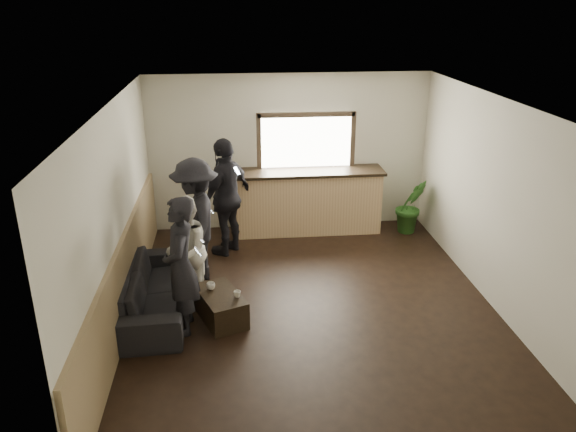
{
  "coord_description": "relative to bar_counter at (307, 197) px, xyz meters",
  "views": [
    {
      "loc": [
        -1.01,
        -6.75,
        4.01
      ],
      "look_at": [
        -0.28,
        0.4,
        1.2
      ],
      "focal_mm": 35.0,
      "sensor_mm": 36.0,
      "label": 1
    }
  ],
  "objects": [
    {
      "name": "bar_counter",
      "position": [
        0.0,
        0.0,
        0.0
      ],
      "size": [
        2.7,
        0.68,
        2.13
      ],
      "color": "tan",
      "rests_on": "ground"
    },
    {
      "name": "ground",
      "position": [
        -0.3,
        -2.7,
        -0.64
      ],
      "size": [
        5.0,
        6.0,
        0.01
      ],
      "primitive_type": "cube",
      "color": "black"
    },
    {
      "name": "sofa",
      "position": [
        -2.45,
        -2.6,
        -0.32
      ],
      "size": [
        0.93,
        2.2,
        0.63
      ],
      "primitive_type": "imported",
      "rotation": [
        0.0,
        0.0,
        1.61
      ],
      "color": "black",
      "rests_on": "ground"
    },
    {
      "name": "cup_a",
      "position": [
        -1.66,
        -2.77,
        -0.22
      ],
      "size": [
        0.15,
        0.15,
        0.09
      ],
      "primitive_type": "imported",
      "rotation": [
        0.0,
        0.0,
        1.22
      ],
      "color": "silver",
      "rests_on": "coffee_table"
    },
    {
      "name": "person_a",
      "position": [
        -2.0,
        -3.11,
        0.26
      ],
      "size": [
        0.49,
        0.67,
        1.8
      ],
      "rotation": [
        0.0,
        0.0,
        -1.55
      ],
      "color": "black",
      "rests_on": "ground"
    },
    {
      "name": "person_b",
      "position": [
        -2.0,
        -2.37,
        0.13
      ],
      "size": [
        0.64,
        0.79,
        1.54
      ],
      "rotation": [
        0.0,
        0.0,
        -1.65
      ],
      "color": "beige",
      "rests_on": "ground"
    },
    {
      "name": "potted_plant",
      "position": [
        1.85,
        -0.26,
        -0.14
      ],
      "size": [
        0.61,
        0.52,
        1.0
      ],
      "primitive_type": "imported",
      "rotation": [
        0.0,
        0.0,
        0.14
      ],
      "color": "#2D6623",
      "rests_on": "ground"
    },
    {
      "name": "room_shell",
      "position": [
        -1.04,
        -2.7,
        0.83
      ],
      "size": [
        5.01,
        6.01,
        2.8
      ],
      "color": "silver",
      "rests_on": "ground"
    },
    {
      "name": "person_c",
      "position": [
        -1.88,
        -1.65,
        0.29
      ],
      "size": [
        0.8,
        1.26,
        1.87
      ],
      "rotation": [
        0.0,
        0.0,
        -1.48
      ],
      "color": "black",
      "rests_on": "ground"
    },
    {
      "name": "cup_b",
      "position": [
        -1.32,
        -3.02,
        -0.22
      ],
      "size": [
        0.09,
        0.09,
        0.09
      ],
      "primitive_type": "imported",
      "rotation": [
        0.0,
        0.0,
        1.59
      ],
      "color": "silver",
      "rests_on": "coffee_table"
    },
    {
      "name": "coffee_table",
      "position": [
        -1.54,
        -2.91,
        -0.45
      ],
      "size": [
        0.75,
        0.97,
        0.38
      ],
      "primitive_type": "cube",
      "rotation": [
        0.0,
        0.0,
        0.37
      ],
      "color": "black",
      "rests_on": "ground"
    },
    {
      "name": "person_d",
      "position": [
        -1.43,
        -0.78,
        0.33
      ],
      "size": [
        1.06,
        1.2,
        1.95
      ],
      "rotation": [
        0.0,
        0.0,
        -2.21
      ],
      "color": "black",
      "rests_on": "ground"
    }
  ]
}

